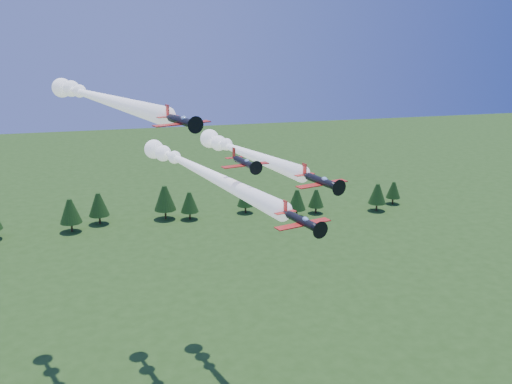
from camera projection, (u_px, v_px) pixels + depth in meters
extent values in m
cylinder|color=black|center=(301.00, 221.00, 68.37)|extent=(2.37, 5.45, 1.00)
cone|color=black|center=(316.00, 228.00, 65.75)|extent=(1.20, 1.13, 1.00)
cone|color=black|center=(320.00, 230.00, 65.25)|extent=(0.54, 0.55, 0.44)
cylinder|color=black|center=(320.00, 230.00, 65.11)|extent=(2.03, 0.59, 2.09)
cube|color=red|center=(303.00, 224.00, 68.13)|extent=(7.46, 3.23, 0.12)
cube|color=red|center=(285.00, 212.00, 71.30)|extent=(3.01, 1.57, 0.07)
cube|color=red|center=(285.00, 206.00, 71.17)|extent=(0.33, 0.94, 1.44)
ellipsoid|color=#96C1E9|center=(306.00, 219.00, 67.51)|extent=(1.00, 1.34, 0.62)
sphere|color=white|center=(175.00, 158.00, 101.79)|extent=(2.30, 2.30, 2.30)
sphere|color=white|center=(165.00, 152.00, 106.04)|extent=(3.00, 3.00, 3.00)
sphere|color=white|center=(155.00, 148.00, 110.30)|extent=(3.70, 3.70, 3.70)
cylinder|color=black|center=(181.00, 121.00, 69.28)|extent=(2.71, 5.38, 0.99)
cone|color=black|center=(193.00, 124.00, 66.79)|extent=(1.23, 1.17, 0.99)
cone|color=black|center=(195.00, 125.00, 66.31)|extent=(0.56, 0.57, 0.44)
cylinder|color=black|center=(196.00, 125.00, 66.18)|extent=(1.98, 0.73, 2.08)
cube|color=red|center=(182.00, 124.00, 69.05)|extent=(7.37, 3.70, 0.12)
cube|color=red|center=(168.00, 117.00, 72.07)|extent=(2.99, 1.75, 0.07)
cube|color=red|center=(167.00, 110.00, 71.93)|extent=(0.40, 0.92, 1.44)
ellipsoid|color=#96C1E9|center=(184.00, 118.00, 68.46)|extent=(1.07, 1.36, 0.62)
sphere|color=white|center=(79.00, 92.00, 100.96)|extent=(2.30, 2.30, 2.30)
sphere|color=white|center=(71.00, 89.00, 104.99)|extent=(3.00, 3.00, 3.00)
sphere|color=white|center=(63.00, 87.00, 109.03)|extent=(3.70, 3.70, 3.70)
cylinder|color=black|center=(320.00, 181.00, 82.45)|extent=(2.69, 6.11, 1.12)
cone|color=black|center=(335.00, 186.00, 79.52)|extent=(1.34, 1.27, 1.12)
cone|color=black|center=(338.00, 187.00, 78.96)|extent=(0.61, 0.62, 0.49)
cylinder|color=black|center=(339.00, 188.00, 78.81)|extent=(2.27, 0.67, 2.34)
cube|color=red|center=(322.00, 184.00, 82.17)|extent=(8.36, 3.66, 0.13)
cube|color=red|center=(305.00, 175.00, 85.73)|extent=(3.37, 1.78, 0.08)
cube|color=red|center=(304.00, 169.00, 85.57)|extent=(0.38, 1.05, 1.62)
ellipsoid|color=#96C1E9|center=(325.00, 179.00, 81.49)|extent=(1.13, 1.51, 0.70)
sphere|color=white|center=(226.00, 146.00, 107.18)|extent=(2.30, 2.30, 2.30)
sphere|color=white|center=(218.00, 143.00, 110.15)|extent=(3.00, 3.00, 3.00)
sphere|color=white|center=(210.00, 140.00, 113.13)|extent=(3.70, 3.70, 3.70)
cylinder|color=black|center=(244.00, 162.00, 81.96)|extent=(2.06, 5.29, 0.96)
cone|color=black|center=(254.00, 167.00, 79.36)|extent=(1.13, 1.05, 0.96)
cone|color=black|center=(256.00, 168.00, 78.87)|extent=(0.51, 0.51, 0.42)
cylinder|color=black|center=(256.00, 168.00, 78.73)|extent=(1.98, 0.47, 2.02)
cube|color=red|center=(245.00, 165.00, 81.72)|extent=(7.24, 2.80, 0.12)
cube|color=red|center=(234.00, 157.00, 84.88)|extent=(2.90, 1.40, 0.07)
cube|color=red|center=(234.00, 152.00, 84.75)|extent=(0.28, 0.91, 1.40)
ellipsoid|color=#96C1E9|center=(247.00, 161.00, 81.11)|extent=(0.93, 1.28, 0.60)
cylinder|color=#382314|center=(166.00, 214.00, 191.61)|extent=(0.60, 0.60, 3.21)
cone|color=#1C3A11|center=(165.00, 198.00, 190.03)|extent=(7.34, 7.34, 8.25)
cylinder|color=#382314|center=(100.00, 220.00, 186.75)|extent=(0.60, 0.60, 2.92)
cone|color=#1C3A11|center=(99.00, 204.00, 185.32)|extent=(6.66, 6.66, 7.50)
cylinder|color=#382314|center=(297.00, 213.00, 193.74)|extent=(0.60, 0.60, 2.65)
cone|color=#1C3A11|center=(297.00, 200.00, 192.44)|extent=(6.06, 6.06, 6.82)
cylinder|color=#382314|center=(246.00, 209.00, 198.16)|extent=(0.60, 0.60, 2.53)
cone|color=#1C3A11|center=(245.00, 197.00, 196.91)|extent=(5.79, 5.79, 6.51)
cylinder|color=#382314|center=(316.00, 210.00, 197.76)|extent=(0.60, 0.60, 2.36)
cone|color=#1C3A11|center=(316.00, 198.00, 196.60)|extent=(5.39, 5.39, 6.06)
cylinder|color=#382314|center=(377.00, 207.00, 200.43)|extent=(0.60, 0.60, 2.71)
cone|color=#1C3A11|center=(377.00, 194.00, 199.09)|extent=(6.18, 6.18, 6.96)
cylinder|color=#382314|center=(190.00, 215.00, 191.32)|extent=(0.60, 0.60, 2.63)
cone|color=#1C3A11|center=(189.00, 202.00, 190.02)|extent=(6.01, 6.01, 6.76)
cylinder|color=#382314|center=(393.00, 201.00, 208.31)|extent=(0.60, 0.60, 2.30)
cone|color=#1C3A11|center=(393.00, 190.00, 207.18)|extent=(5.25, 5.25, 5.91)
cylinder|color=#382314|center=(72.00, 227.00, 179.56)|extent=(0.60, 0.60, 2.99)
cone|color=#1C3A11|center=(70.00, 211.00, 178.09)|extent=(6.83, 6.83, 7.68)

